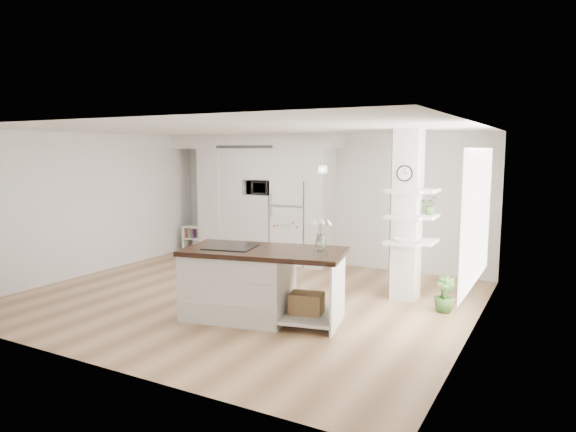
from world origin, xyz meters
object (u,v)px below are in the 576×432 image
at_px(kitchen_island, 247,282).
at_px(refrigerator, 293,222).
at_px(floor_plant_a, 445,296).
at_px(bookshelf, 196,241).

bearing_deg(kitchen_island, refrigerator, 95.36).
xyz_separation_m(kitchen_island, floor_plant_a, (2.42, 1.64, -0.29)).
height_order(kitchen_island, floor_plant_a, kitchen_island).
bearing_deg(bookshelf, refrigerator, -4.11).
xyz_separation_m(bookshelf, floor_plant_a, (5.98, -1.66, -0.05)).
bearing_deg(floor_plant_a, bookshelf, 164.45).
bearing_deg(kitchen_island, bookshelf, 124.85).
relative_size(kitchen_island, floor_plant_a, 5.29).
distance_m(kitchen_island, bookshelf, 4.86).
height_order(bookshelf, floor_plant_a, bookshelf).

